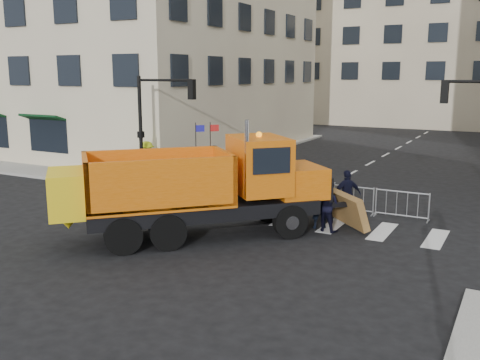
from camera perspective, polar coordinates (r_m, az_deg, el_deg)
The scene contains 10 objects.
ground at distance 16.41m, azimuth -4.74°, elevation -8.31°, with size 120.00×120.00×0.00m, color black.
sidewalk_back at distance 23.67m, azimuth 6.55°, elevation -2.03°, with size 64.00×5.00×0.15m, color gray.
building_far at distance 65.80m, azimuth 21.73°, elevation 16.16°, with size 30.00×18.00×24.00m, color tan.
traffic_light_left at distance 26.41m, azimuth -10.54°, elevation 5.01°, with size 0.18×0.18×5.40m, color black.
crowd_barriers at distance 23.04m, azimuth 4.01°, elevation -1.14°, with size 12.60×0.60×1.10m, color #9EA0A5, non-canonical shape.
plow_truck at distance 18.04m, azimuth -4.82°, elevation -0.56°, with size 9.28×9.42×4.06m.
cop_a at distance 19.39m, azimuth 8.49°, elevation -2.31°, with size 0.71×0.47×1.96m, color black.
cop_b at distance 19.11m, azimuth 9.31°, elevation -2.76°, with size 0.88×0.69×1.81m, color black.
cop_c at distance 20.82m, azimuth 11.36°, elevation -1.55°, with size 1.12×0.46×1.90m, color black.
worker at distance 27.31m, azimuth -9.86°, elevation 1.98°, with size 1.31×0.75×2.03m, color #B0C316.
Camera 1 is at (8.51, -12.92, 5.48)m, focal length 40.00 mm.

